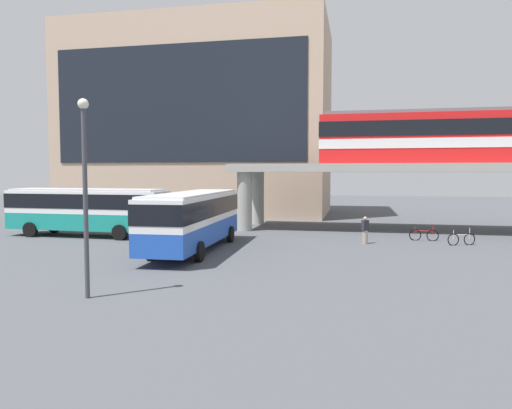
{
  "coord_description": "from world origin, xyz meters",
  "views": [
    {
      "loc": [
        8.2,
        -22.38,
        4.29
      ],
      "look_at": [
        1.75,
        8.53,
        2.2
      ],
      "focal_mm": 33.59,
      "sensor_mm": 36.0,
      "label": 1
    }
  ],
  "objects_px": {
    "station_building": "(200,122)",
    "pedestrian_near_building": "(365,231)",
    "bus_secondary": "(87,207)",
    "bicycle_silver": "(461,239)",
    "train": "(454,136)",
    "bus_main": "(194,215)",
    "pedestrian_by_bike_rack": "(204,221)",
    "bicycle_red": "(424,235)"
  },
  "relations": [
    {
      "from": "pedestrian_near_building",
      "to": "train",
      "type": "bearing_deg",
      "value": 49.62
    },
    {
      "from": "bus_main",
      "to": "pedestrian_near_building",
      "type": "relative_size",
      "value": 6.72
    },
    {
      "from": "bicycle_silver",
      "to": "pedestrian_by_bike_rack",
      "type": "bearing_deg",
      "value": 172.41
    },
    {
      "from": "pedestrian_near_building",
      "to": "bus_secondary",
      "type": "bearing_deg",
      "value": -179.0
    },
    {
      "from": "bicycle_silver",
      "to": "pedestrian_by_bike_rack",
      "type": "relative_size",
      "value": 0.94
    },
    {
      "from": "station_building",
      "to": "pedestrian_near_building",
      "type": "bearing_deg",
      "value": -49.68
    },
    {
      "from": "bicycle_silver",
      "to": "station_building",
      "type": "bearing_deg",
      "value": 139.24
    },
    {
      "from": "bus_secondary",
      "to": "pedestrian_by_bike_rack",
      "type": "xyz_separation_m",
      "value": [
        7.19,
        3.12,
        -1.14
      ]
    },
    {
      "from": "bicycle_red",
      "to": "pedestrian_near_building",
      "type": "height_order",
      "value": "pedestrian_near_building"
    },
    {
      "from": "train",
      "to": "station_building",
      "type": "bearing_deg",
      "value": 151.46
    },
    {
      "from": "train",
      "to": "pedestrian_by_bike_rack",
      "type": "distance_m",
      "value": 19.02
    },
    {
      "from": "bicycle_silver",
      "to": "pedestrian_near_building",
      "type": "height_order",
      "value": "pedestrian_near_building"
    },
    {
      "from": "bus_main",
      "to": "bicycle_red",
      "type": "height_order",
      "value": "bus_main"
    },
    {
      "from": "station_building",
      "to": "bus_main",
      "type": "bearing_deg",
      "value": -72.55
    },
    {
      "from": "train",
      "to": "pedestrian_near_building",
      "type": "relative_size",
      "value": 11.6
    },
    {
      "from": "station_building",
      "to": "pedestrian_near_building",
      "type": "xyz_separation_m",
      "value": [
        17.05,
        -20.1,
        -9.01
      ]
    },
    {
      "from": "train",
      "to": "bus_secondary",
      "type": "relative_size",
      "value": 1.73
    },
    {
      "from": "bus_main",
      "to": "pedestrian_by_bike_rack",
      "type": "height_order",
      "value": "bus_main"
    },
    {
      "from": "bus_main",
      "to": "bus_secondary",
      "type": "xyz_separation_m",
      "value": [
        -9.04,
        4.29,
        0.0
      ]
    },
    {
      "from": "bicycle_red",
      "to": "bicycle_silver",
      "type": "xyz_separation_m",
      "value": [
        1.92,
        -1.56,
        0.0
      ]
    },
    {
      "from": "bicycle_red",
      "to": "pedestrian_near_building",
      "type": "relative_size",
      "value": 1.08
    },
    {
      "from": "station_building",
      "to": "pedestrian_by_bike_rack",
      "type": "height_order",
      "value": "station_building"
    },
    {
      "from": "bicycle_red",
      "to": "bus_main",
      "type": "bearing_deg",
      "value": -152.56
    },
    {
      "from": "bus_secondary",
      "to": "bicycle_silver",
      "type": "distance_m",
      "value": 24.0
    },
    {
      "from": "bus_secondary",
      "to": "pedestrian_near_building",
      "type": "xyz_separation_m",
      "value": [
        18.33,
        0.32,
        -1.22
      ]
    },
    {
      "from": "bicycle_red",
      "to": "bicycle_silver",
      "type": "height_order",
      "value": "same"
    },
    {
      "from": "bus_main",
      "to": "bicycle_silver",
      "type": "xyz_separation_m",
      "value": [
        14.89,
        5.17,
        -1.63
      ]
    },
    {
      "from": "pedestrian_by_bike_rack",
      "to": "pedestrian_near_building",
      "type": "bearing_deg",
      "value": -14.1
    },
    {
      "from": "bus_main",
      "to": "pedestrian_by_bike_rack",
      "type": "xyz_separation_m",
      "value": [
        -1.85,
        7.4,
        -1.14
      ]
    },
    {
      "from": "bus_main",
      "to": "bicycle_silver",
      "type": "height_order",
      "value": "bus_main"
    },
    {
      "from": "bus_main",
      "to": "bicycle_red",
      "type": "xyz_separation_m",
      "value": [
        12.97,
        6.74,
        -1.63
      ]
    },
    {
      "from": "station_building",
      "to": "bus_main",
      "type": "height_order",
      "value": "station_building"
    },
    {
      "from": "train",
      "to": "pedestrian_near_building",
      "type": "distance_m",
      "value": 11.49
    },
    {
      "from": "station_building",
      "to": "pedestrian_by_bike_rack",
      "type": "bearing_deg",
      "value": -71.11
    },
    {
      "from": "train",
      "to": "pedestrian_by_bike_rack",
      "type": "relative_size",
      "value": 10.71
    },
    {
      "from": "bus_secondary",
      "to": "bicycle_red",
      "type": "bearing_deg",
      "value": 6.35
    },
    {
      "from": "train",
      "to": "bicycle_red",
      "type": "relative_size",
      "value": 10.71
    },
    {
      "from": "bus_secondary",
      "to": "bicycle_silver",
      "type": "height_order",
      "value": "bus_secondary"
    },
    {
      "from": "train",
      "to": "bicycle_red",
      "type": "height_order",
      "value": "train"
    },
    {
      "from": "station_building",
      "to": "bus_main",
      "type": "distance_m",
      "value": 27.04
    },
    {
      "from": "bus_secondary",
      "to": "bicycle_red",
      "type": "distance_m",
      "value": 22.21
    },
    {
      "from": "pedestrian_by_bike_rack",
      "to": "pedestrian_near_building",
      "type": "distance_m",
      "value": 11.48
    }
  ]
}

